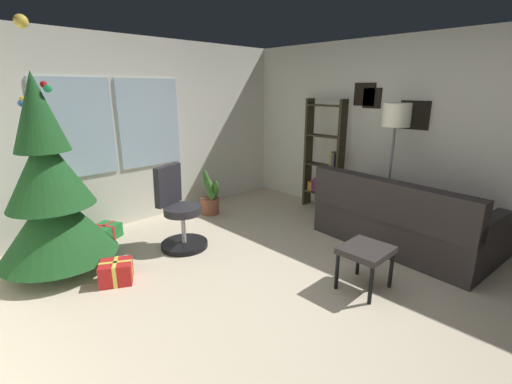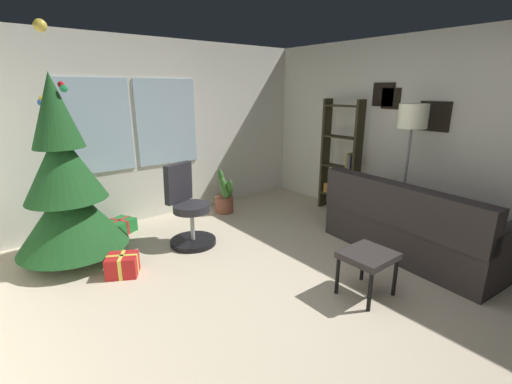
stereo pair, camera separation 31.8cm
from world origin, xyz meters
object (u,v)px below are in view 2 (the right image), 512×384
couch (428,229)px  gift_box_green (120,226)px  footstool (368,259)px  potted_plant (225,197)px  office_chair (188,213)px  holiday_tree (66,189)px  floor_lamp (412,128)px  bookshelf (341,164)px  gift_box_red (123,265)px

couch → gift_box_green: size_ratio=4.79×
footstool → potted_plant: potted_plant is taller
couch → office_chair: office_chair is taller
holiday_tree → floor_lamp: bearing=-30.1°
gift_box_green → office_chair: 1.09m
couch → bookshelf: bookshelf is taller
office_chair → gift_box_red: bearing=-163.6°
footstool → bookshelf: bookshelf is taller
bookshelf → potted_plant: bearing=144.0°
couch → office_chair: 2.83m
potted_plant → floor_lamp: bearing=-61.8°
holiday_tree → gift_box_red: 1.03m
footstool → floor_lamp: (1.42, 0.49, 1.05)m
footstool → floor_lamp: size_ratio=0.27×
couch → footstool: bearing=-177.0°
couch → bookshelf: size_ratio=1.23×
holiday_tree → floor_lamp: 3.94m
bookshelf → floor_lamp: bookshelf is taller
office_chair → bookshelf: bookshelf is taller
gift_box_green → floor_lamp: floor_lamp is taller
floor_lamp → office_chair: bearing=144.5°
couch → holiday_tree: 4.05m
footstool → potted_plant: bearing=85.2°
couch → potted_plant: 2.85m
gift_box_red → floor_lamp: floor_lamp is taller
gift_box_green → potted_plant: 1.57m
couch → holiday_tree: (-3.24, 2.38, 0.53)m
gift_box_green → bookshelf: size_ratio=0.26×
potted_plant → gift_box_red: bearing=-153.3°
gift_box_red → potted_plant: size_ratio=0.57×
gift_box_green → bookshelf: 3.31m
couch → gift_box_green: (-2.60, 2.84, -0.21)m
footstool → gift_box_green: (-1.32, 2.91, -0.28)m
gift_box_green → office_chair: office_chair is taller
holiday_tree → bookshelf: bearing=-12.1°
holiday_tree → gift_box_green: 1.08m
holiday_tree → potted_plant: (2.18, 0.27, -0.58)m
gift_box_green → office_chair: size_ratio=0.44×
office_chair → bookshelf: 2.47m
holiday_tree → bookshelf: 3.71m
office_chair → bookshelf: (2.42, -0.37, 0.36)m
floor_lamp → potted_plant: bearing=118.2°
holiday_tree → office_chair: (1.21, -0.41, -0.44)m
gift_box_red → gift_box_green: 1.19m
bookshelf → gift_box_red: bearing=178.3°
footstool → office_chair: bearing=110.1°
couch → floor_lamp: floor_lamp is taller
holiday_tree → potted_plant: holiday_tree is taller
gift_box_green → gift_box_red: bearing=-106.6°
couch → office_chair: bearing=135.8°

